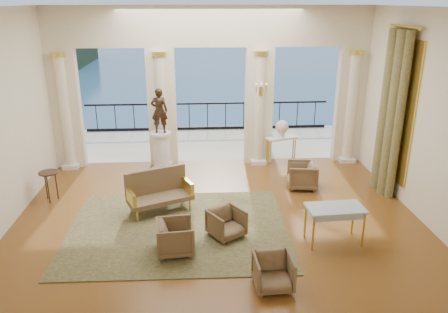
{
  "coord_description": "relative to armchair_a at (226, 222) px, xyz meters",
  "views": [
    {
      "loc": [
        -0.45,
        -8.53,
        4.62
      ],
      "look_at": [
        0.17,
        0.6,
        1.34
      ],
      "focal_mm": 35.0,
      "sensor_mm": 36.0,
      "label": 1
    }
  ],
  "objects": [
    {
      "name": "floor",
      "position": [
        -0.14,
        0.57,
        -0.33
      ],
      "size": [
        9.0,
        9.0,
        0.0
      ],
      "primitive_type": "plane",
      "color": "#522E0D",
      "rests_on": "ground"
    },
    {
      "name": "room_walls",
      "position": [
        -0.14,
        -0.54,
        2.55
      ],
      "size": [
        9.0,
        9.0,
        9.0
      ],
      "color": "white",
      "rests_on": "ground"
    },
    {
      "name": "arcade",
      "position": [
        -0.14,
        4.4,
        2.25
      ],
      "size": [
        9.0,
        0.56,
        4.5
      ],
      "color": "#F4E5C4",
      "rests_on": "ground"
    },
    {
      "name": "terrace",
      "position": [
        -0.14,
        6.37,
        -0.38
      ],
      "size": [
        10.0,
        3.6,
        0.1
      ],
      "primitive_type": "cube",
      "color": "#ABA290",
      "rests_on": "ground"
    },
    {
      "name": "balustrade",
      "position": [
        -0.14,
        7.97,
        0.08
      ],
      "size": [
        9.0,
        0.06,
        1.03
      ],
      "color": "black",
      "rests_on": "terrace"
    },
    {
      "name": "palm_tree",
      "position": [
        1.86,
        7.17,
        3.76
      ],
      "size": [
        2.0,
        2.0,
        4.5
      ],
      "color": "#4C3823",
      "rests_on": "terrace"
    },
    {
      "name": "headland",
      "position": [
        -30.14,
        70.57,
        -3.33
      ],
      "size": [
        22.0,
        18.0,
        6.0
      ],
      "primitive_type": "cube",
      "color": "black",
      "rests_on": "sea"
    },
    {
      "name": "sea",
      "position": [
        -0.14,
        60.57,
        -6.33
      ],
      "size": [
        160.0,
        160.0,
        0.0
      ],
      "primitive_type": "plane",
      "color": "navy",
      "rests_on": "ground"
    },
    {
      "name": "curtain",
      "position": [
        4.15,
        2.07,
        1.69
      ],
      "size": [
        0.33,
        1.4,
        4.09
      ],
      "color": "brown",
      "rests_on": "ground"
    },
    {
      "name": "window_frame",
      "position": [
        4.33,
        2.07,
        1.77
      ],
      "size": [
        0.04,
        1.6,
        3.4
      ],
      "primitive_type": "cube",
      "color": "gold",
      "rests_on": "room_walls"
    },
    {
      "name": "wall_sconce",
      "position": [
        1.26,
        4.08,
        1.9
      ],
      "size": [
        0.3,
        0.11,
        0.33
      ],
      "color": "gold",
      "rests_on": "arcade"
    },
    {
      "name": "rug",
      "position": [
        -1.01,
        0.36,
        -0.32
      ],
      "size": [
        4.7,
        3.69,
        0.02
      ],
      "primitive_type": "cube",
      "rotation": [
        0.0,
        0.0,
        -0.02
      ],
      "color": "#33371C",
      "rests_on": "ground"
    },
    {
      "name": "armchair_a",
      "position": [
        0.0,
        0.0,
        0.0
      ],
      "size": [
        0.86,
        0.85,
        0.66
      ],
      "primitive_type": "imported",
      "rotation": [
        0.0,
        0.0,
        0.57
      ],
      "color": "#423219",
      "rests_on": "ground"
    },
    {
      "name": "armchair_b",
      "position": [
        0.66,
        -1.76,
        -0.0
      ],
      "size": [
        0.66,
        0.63,
        0.65
      ],
      "primitive_type": "imported",
      "rotation": [
        0.0,
        0.0,
        0.05
      ],
      "color": "#423219",
      "rests_on": "ground"
    },
    {
      "name": "armchair_c",
      "position": [
        2.14,
        2.36,
        0.04
      ],
      "size": [
        0.77,
        0.81,
        0.75
      ],
      "primitive_type": "imported",
      "rotation": [
        0.0,
        0.0,
        -1.71
      ],
      "color": "#423219",
      "rests_on": "ground"
    },
    {
      "name": "armchair_d",
      "position": [
        -1.03,
        -0.54,
        0.03
      ],
      "size": [
        0.72,
        0.76,
        0.71
      ],
      "primitive_type": "imported",
      "rotation": [
        0.0,
        0.0,
        1.68
      ],
      "color": "#423219",
      "rests_on": "ground"
    },
    {
      "name": "settee",
      "position": [
        -1.47,
        1.31,
        0.15
      ],
      "size": [
        1.59,
        1.16,
        0.97
      ],
      "rotation": [
        0.0,
        0.0,
        0.41
      ],
      "color": "#423219",
      "rests_on": "ground"
    },
    {
      "name": "game_table",
      "position": [
        2.14,
        -0.35,
        0.36
      ],
      "size": [
        1.16,
        0.68,
        0.77
      ],
      "rotation": [
        0.0,
        0.0,
        0.06
      ],
      "color": "#9FB7C9",
      "rests_on": "ground"
    },
    {
      "name": "pedestal",
      "position": [
        -1.57,
        3.76,
        0.23
      ],
      "size": [
        0.63,
        0.63,
        1.16
      ],
      "color": "silver",
      "rests_on": "ground"
    },
    {
      "name": "statue",
      "position": [
        -1.57,
        3.76,
        1.45
      ],
      "size": [
        0.47,
        0.32,
        1.24
      ],
      "primitive_type": "imported",
      "rotation": [
        0.0,
        0.0,
        3.09
      ],
      "color": "#322216",
      "rests_on": "pedestal"
    },
    {
      "name": "console_table",
      "position": [
        1.92,
        4.12,
        0.37
      ],
      "size": [
        0.95,
        0.63,
        0.84
      ],
      "rotation": [
        0.0,
        0.0,
        0.36
      ],
      "color": "silver",
      "rests_on": "ground"
    },
    {
      "name": "urn",
      "position": [
        1.92,
        4.12,
        0.8
      ],
      "size": [
        0.38,
        0.38,
        0.5
      ],
      "color": "white",
      "rests_on": "console_table"
    },
    {
      "name": "side_table",
      "position": [
        -4.14,
        2.0,
        0.31
      ],
      "size": [
        0.46,
        0.46,
        0.75
      ],
      "color": "black",
      "rests_on": "ground"
    }
  ]
}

